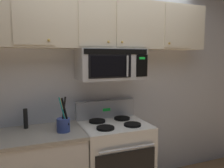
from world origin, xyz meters
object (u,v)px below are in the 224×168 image
at_px(stove_range, 114,160).
at_px(over_range_microwave, 110,64).
at_px(pepper_mill, 26,119).
at_px(utensil_crock_blue, 63,123).
at_px(salt_shaker, 58,123).

distance_m(stove_range, over_range_microwave, 1.11).
bearing_deg(stove_range, pepper_mill, 168.23).
xyz_separation_m(utensil_crock_blue, pepper_mill, (-0.35, 0.26, 0.01)).
xyz_separation_m(stove_range, pepper_mill, (-0.94, 0.20, 0.54)).
xyz_separation_m(over_range_microwave, utensil_crock_blue, (-0.58, -0.18, -0.58)).
bearing_deg(over_range_microwave, stove_range, -89.86).
relative_size(stove_range, pepper_mill, 5.26).
distance_m(stove_range, pepper_mill, 1.10).
distance_m(over_range_microwave, pepper_mill, 1.10).
height_order(stove_range, over_range_microwave, over_range_microwave).
distance_m(stove_range, utensil_crock_blue, 0.79).
relative_size(over_range_microwave, utensil_crock_blue, 2.12).
relative_size(over_range_microwave, salt_shaker, 7.27).
bearing_deg(utensil_crock_blue, over_range_microwave, 17.06).
height_order(over_range_microwave, salt_shaker, over_range_microwave).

